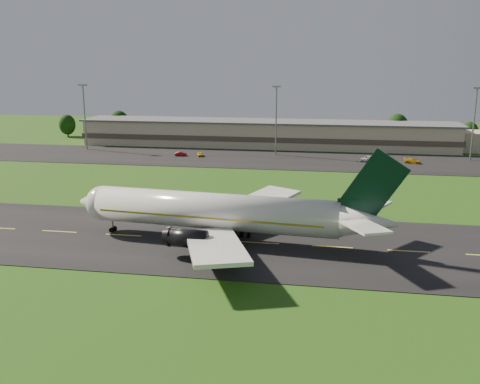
% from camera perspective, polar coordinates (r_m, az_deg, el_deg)
% --- Properties ---
extents(ground, '(360.00, 360.00, 0.00)m').
position_cam_1_polar(ground, '(84.35, -5.35, -5.06)').
color(ground, '#264B12').
rests_on(ground, ground).
extents(taxiway, '(220.00, 30.00, 0.10)m').
position_cam_1_polar(taxiway, '(84.33, -5.35, -5.03)').
color(taxiway, black).
rests_on(taxiway, ground).
extents(apron, '(260.00, 30.00, 0.10)m').
position_cam_1_polar(apron, '(152.93, 1.63, 3.55)').
color(apron, black).
rests_on(apron, ground).
extents(airliner, '(51.27, 42.00, 15.57)m').
position_cam_1_polar(airliner, '(81.79, -2.14, -2.19)').
color(airliner, white).
rests_on(airliner, ground).
extents(terminal, '(145.00, 16.00, 8.40)m').
position_cam_1_polar(terminal, '(175.36, 4.84, 6.12)').
color(terminal, '#C6B097').
rests_on(terminal, ground).
extents(light_mast_west, '(2.40, 1.20, 20.35)m').
position_cam_1_polar(light_mast_west, '(175.10, -16.27, 8.50)').
color(light_mast_west, gray).
rests_on(light_mast_west, ground).
extents(light_mast_centre, '(2.40, 1.20, 20.35)m').
position_cam_1_polar(light_mast_centre, '(158.50, 3.88, 8.52)').
color(light_mast_centre, gray).
rests_on(light_mast_centre, ground).
extents(light_mast_east, '(2.40, 1.20, 20.35)m').
position_cam_1_polar(light_mast_east, '(162.39, 23.74, 7.52)').
color(light_mast_east, gray).
rests_on(light_mast_east, ground).
extents(tree_line, '(194.29, 8.79, 10.48)m').
position_cam_1_polar(tree_line, '(184.93, 14.54, 6.50)').
color(tree_line, black).
rests_on(tree_line, ground).
extents(service_vehicle_a, '(2.52, 3.89, 1.23)m').
position_cam_1_polar(service_vehicle_a, '(157.38, -4.29, 4.06)').
color(service_vehicle_a, '#C2A40B').
rests_on(service_vehicle_a, apron).
extents(service_vehicle_b, '(3.73, 1.97, 1.17)m').
position_cam_1_polar(service_vehicle_b, '(158.34, -6.34, 4.06)').
color(service_vehicle_b, '#A10A15').
rests_on(service_vehicle_b, apron).
extents(service_vehicle_c, '(5.02, 5.08, 1.36)m').
position_cam_1_polar(service_vehicle_c, '(153.38, 13.47, 3.48)').
color(service_vehicle_c, silver).
rests_on(service_vehicle_c, apron).
extents(service_vehicle_d, '(4.82, 3.33, 1.30)m').
position_cam_1_polar(service_vehicle_d, '(153.16, 17.91, 3.17)').
color(service_vehicle_d, '#C2850B').
rests_on(service_vehicle_d, apron).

